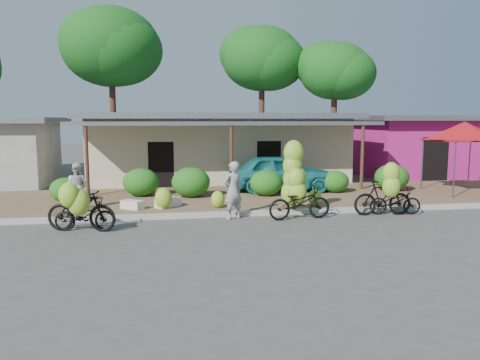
% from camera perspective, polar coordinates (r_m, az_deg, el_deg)
% --- Properties ---
extents(ground, '(100.00, 100.00, 0.00)m').
position_cam_1_polar(ground, '(13.15, 2.98, -6.11)').
color(ground, '#464441').
rests_on(ground, ground).
extents(sidewalk, '(60.00, 6.00, 0.12)m').
position_cam_1_polar(sidewalk, '(17.95, -0.52, -2.24)').
color(sidewalk, '#7F6344').
rests_on(sidewalk, ground).
extents(curb, '(60.00, 0.25, 0.15)m').
position_cam_1_polar(curb, '(15.04, 1.31, -4.08)').
color(curb, '#A8A399').
rests_on(curb, ground).
extents(shop_main, '(13.00, 8.50, 3.35)m').
position_cam_1_polar(shop_main, '(23.60, -2.82, 4.15)').
color(shop_main, beige).
rests_on(shop_main, ground).
extents(shop_pink, '(6.00, 6.00, 3.25)m').
position_cam_1_polar(shop_pink, '(27.01, 19.93, 4.02)').
color(shop_pink, '#B51B73').
rests_on(shop_pink, ground).
extents(tree_far_center, '(5.75, 5.67, 9.45)m').
position_cam_1_polar(tree_far_center, '(29.03, -15.85, 15.51)').
color(tree_far_center, '#4F301F').
rests_on(tree_far_center, ground).
extents(tree_center_right, '(5.09, 4.96, 8.76)m').
position_cam_1_polar(tree_center_right, '(29.96, 2.28, 14.72)').
color(tree_center_right, '#4F301F').
rests_on(tree_center_right, ground).
extents(tree_near_right, '(4.43, 4.25, 7.66)m').
position_cam_1_polar(tree_near_right, '(29.06, 11.06, 13.09)').
color(tree_near_right, '#4F301F').
rests_on(tree_near_right, ground).
extents(hedge_0, '(1.13, 1.02, 0.88)m').
position_cam_1_polar(hedge_0, '(17.88, -20.47, -1.12)').
color(hedge_0, '#1B5B14').
rests_on(hedge_0, sidewalk).
extents(hedge_1, '(1.39, 1.25, 1.08)m').
position_cam_1_polar(hedge_1, '(18.43, -11.99, -0.26)').
color(hedge_1, '#1B5B14').
rests_on(hedge_1, sidewalk).
extents(hedge_2, '(1.47, 1.32, 1.14)m').
position_cam_1_polar(hedge_2, '(17.90, -6.00, -0.26)').
color(hedge_2, '#1B5B14').
rests_on(hedge_2, sidewalk).
extents(hedge_3, '(1.28, 1.15, 1.00)m').
position_cam_1_polar(hedge_3, '(18.14, 3.20, -0.36)').
color(hedge_3, '#1B5B14').
rests_on(hedge_3, sidewalk).
extents(hedge_4, '(1.14, 1.03, 0.89)m').
position_cam_1_polar(hedge_4, '(19.34, 11.50, -0.17)').
color(hedge_4, '#1B5B14').
rests_on(hedge_4, sidewalk).
extents(hedge_5, '(1.43, 1.28, 1.11)m').
position_cam_1_polar(hedge_5, '(20.36, 18.01, 0.30)').
color(hedge_5, '#1B5B14').
rests_on(hedge_5, sidewalk).
extents(red_canopy, '(3.50, 3.50, 2.86)m').
position_cam_1_polar(red_canopy, '(20.78, 25.69, 5.43)').
color(red_canopy, '#59595E').
rests_on(red_canopy, sidewalk).
extents(bike_far_left, '(1.67, 1.23, 1.27)m').
position_cam_1_polar(bike_far_left, '(13.55, -18.51, -3.81)').
color(bike_far_left, black).
rests_on(bike_far_left, ground).
extents(bike_left, '(2.03, 1.38, 1.45)m').
position_cam_1_polar(bike_left, '(13.50, -18.96, -3.34)').
color(bike_left, black).
rests_on(bike_left, ground).
extents(bike_center, '(2.04, 1.31, 2.42)m').
position_cam_1_polar(bike_center, '(14.70, 6.90, -1.06)').
color(bike_center, black).
rests_on(bike_center, ground).
extents(bike_right, '(1.91, 1.23, 1.78)m').
position_cam_1_polar(bike_right, '(15.52, 17.21, -1.63)').
color(bike_right, black).
rests_on(bike_right, ground).
extents(bike_far_right, '(1.72, 0.82, 0.87)m').
position_cam_1_polar(bike_far_right, '(15.96, 18.38, -2.48)').
color(bike_far_right, black).
rests_on(bike_far_right, ground).
extents(loose_banana_a, '(0.56, 0.48, 0.71)m').
position_cam_1_polar(loose_banana_a, '(15.71, -9.32, -2.20)').
color(loose_banana_a, '#99CA32').
rests_on(loose_banana_a, sidewalk).
extents(loose_banana_b, '(0.46, 0.39, 0.58)m').
position_cam_1_polar(loose_banana_b, '(15.67, -2.72, -2.37)').
color(loose_banana_b, '#99CA32').
rests_on(loose_banana_b, sidewalk).
extents(loose_banana_c, '(0.47, 0.40, 0.59)m').
position_cam_1_polar(loose_banana_c, '(16.18, 9.12, -2.13)').
color(loose_banana_c, '#99CA32').
rests_on(loose_banana_c, sidewalk).
extents(sack_near, '(0.92, 0.83, 0.30)m').
position_cam_1_polar(sack_near, '(16.01, -8.77, -2.75)').
color(sack_near, beige).
rests_on(sack_near, sidewalk).
extents(sack_far, '(0.82, 0.77, 0.28)m').
position_cam_1_polar(sack_far, '(15.91, -12.98, -2.95)').
color(sack_far, beige).
rests_on(sack_far, sidewalk).
extents(vendor, '(0.78, 0.67, 1.79)m').
position_cam_1_polar(vendor, '(14.41, -0.85, -1.27)').
color(vendor, gray).
rests_on(vendor, ground).
extents(bystander, '(0.92, 0.84, 1.54)m').
position_cam_1_polar(bystander, '(16.31, -19.24, -0.69)').
color(bystander, silver).
rests_on(bystander, sidewalk).
extents(teal_van, '(4.60, 2.24, 1.51)m').
position_cam_1_polar(teal_van, '(19.43, 5.01, 0.91)').
color(teal_van, '#197070').
rests_on(teal_van, sidewalk).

